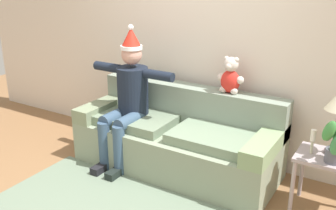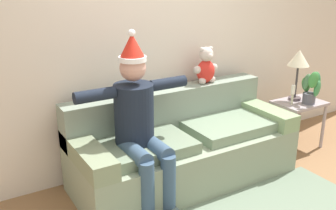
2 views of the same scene
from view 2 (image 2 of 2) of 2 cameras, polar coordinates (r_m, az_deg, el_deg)
name	(u,v)px [view 2 (image 2 of 2)]	position (r m, az deg, el deg)	size (l,w,h in m)	color
back_wall	(155,35)	(3.97, -1.87, 10.14)	(7.00, 0.10, 2.70)	beige
couch	(182,146)	(3.85, 2.06, -6.04)	(2.17, 0.87, 0.85)	gray
person_seated	(139,121)	(3.29, -4.21, -2.28)	(1.02, 0.77, 1.52)	black
teddy_bear	(206,67)	(4.07, 5.54, 5.56)	(0.29, 0.17, 0.38)	red
side_table	(299,110)	(4.71, 18.47, -0.64)	(0.54, 0.41, 0.55)	#A09298
table_lamp	(299,60)	(4.62, 18.48, 6.16)	(0.24, 0.24, 0.58)	#514349
potted_plant	(311,88)	(4.60, 20.07, 2.39)	(0.27, 0.24, 0.40)	#53545F
candle_tall	(293,92)	(4.51, 17.71, 1.79)	(0.04, 0.04, 0.22)	beige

